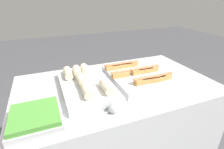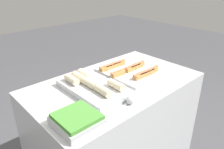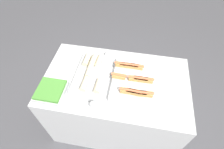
{
  "view_description": "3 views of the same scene",
  "coord_description": "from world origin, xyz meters",
  "px_view_note": "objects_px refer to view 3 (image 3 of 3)",
  "views": [
    {
      "loc": [
        -0.46,
        -1.04,
        1.51
      ],
      "look_at": [
        -0.04,
        0.0,
        0.99
      ],
      "focal_mm": 28.0,
      "sensor_mm": 36.0,
      "label": 1
    },
    {
      "loc": [
        -1.1,
        -1.15,
        1.73
      ],
      "look_at": [
        -0.04,
        0.0,
        0.99
      ],
      "focal_mm": 35.0,
      "sensor_mm": 36.0,
      "label": 2
    },
    {
      "loc": [
        0.15,
        -1.01,
        2.26
      ],
      "look_at": [
        -0.04,
        0.0,
        0.99
      ],
      "focal_mm": 28.0,
      "sensor_mm": 36.0,
      "label": 3
    }
  ],
  "objects_px": {
    "tray_wraps": "(93,74)",
    "tray_side_front": "(51,91)",
    "serving_spoon_far": "(106,54)",
    "tray_hotdogs": "(132,80)",
    "serving_spoon_near": "(91,104)"
  },
  "relations": [
    {
      "from": "tray_hotdogs",
      "to": "serving_spoon_far",
      "type": "distance_m",
      "value": 0.44
    },
    {
      "from": "tray_side_front",
      "to": "serving_spoon_near",
      "type": "xyz_separation_m",
      "value": [
        0.38,
        -0.06,
        -0.01
      ]
    },
    {
      "from": "tray_side_front",
      "to": "serving_spoon_far",
      "type": "xyz_separation_m",
      "value": [
        0.39,
        0.56,
        -0.01
      ]
    },
    {
      "from": "serving_spoon_far",
      "to": "tray_hotdogs",
      "type": "bearing_deg",
      "value": -44.19
    },
    {
      "from": "tray_side_front",
      "to": "serving_spoon_near",
      "type": "height_order",
      "value": "tray_side_front"
    },
    {
      "from": "tray_wraps",
      "to": "serving_spoon_far",
      "type": "bearing_deg",
      "value": 77.22
    },
    {
      "from": "tray_side_front",
      "to": "serving_spoon_near",
      "type": "distance_m",
      "value": 0.39
    },
    {
      "from": "serving_spoon_near",
      "to": "serving_spoon_far",
      "type": "xyz_separation_m",
      "value": [
        0.0,
        0.62,
        -0.0
      ]
    },
    {
      "from": "tray_side_front",
      "to": "serving_spoon_far",
      "type": "height_order",
      "value": "tray_side_front"
    },
    {
      "from": "tray_hotdogs",
      "to": "serving_spoon_far",
      "type": "height_order",
      "value": "tray_hotdogs"
    },
    {
      "from": "tray_wraps",
      "to": "serving_spoon_far",
      "type": "distance_m",
      "value": 0.31
    },
    {
      "from": "tray_hotdogs",
      "to": "tray_wraps",
      "type": "distance_m",
      "value": 0.39
    },
    {
      "from": "tray_hotdogs",
      "to": "serving_spoon_near",
      "type": "xyz_separation_m",
      "value": [
        -0.32,
        -0.31,
        -0.01
      ]
    },
    {
      "from": "serving_spoon_far",
      "to": "tray_wraps",
      "type": "bearing_deg",
      "value": -102.78
    },
    {
      "from": "tray_wraps",
      "to": "tray_side_front",
      "type": "relative_size",
      "value": 2.13
    }
  ]
}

